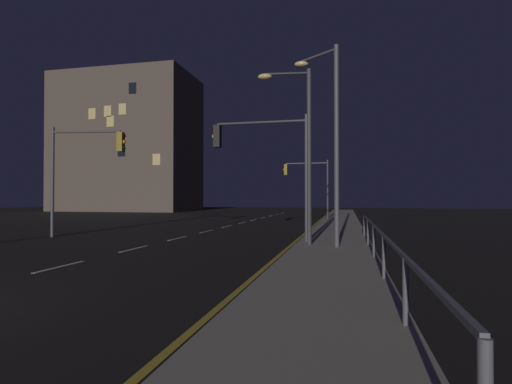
{
  "coord_description": "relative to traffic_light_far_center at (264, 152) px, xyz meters",
  "views": [
    {
      "loc": [
        7.84,
        -4.67,
        1.94
      ],
      "look_at": [
        1.72,
        22.23,
        2.34
      ],
      "focal_mm": 27.88,
      "sensor_mm": 36.0,
      "label": 1
    }
  ],
  "objects": [
    {
      "name": "traffic_light_far_center",
      "position": [
        0.0,
        0.0,
        0.0
      ],
      "size": [
        4.19,
        0.34,
        5.25
      ],
      "color": "#4C4C51",
      "rests_on": "sidewalk_right"
    },
    {
      "name": "building_distant",
      "position": [
        -28.48,
        37.25,
        6.15
      ],
      "size": [
        19.74,
        11.28,
        20.0
      ],
      "color": "brown",
      "rests_on": "ground"
    },
    {
      "name": "ground_plane",
      "position": [
        -4.44,
        5.79,
        -3.85
      ],
      "size": [
        112.0,
        112.0,
        0.0
      ],
      "primitive_type": "plane",
      "color": "black",
      "rests_on": "ground"
    },
    {
      "name": "lane_edge_line",
      "position": [
        1.2,
        10.79,
        -3.85
      ],
      "size": [
        0.14,
        53.0,
        0.01
      ],
      "color": "gold",
      "rests_on": "ground"
    },
    {
      "name": "street_lamp_across_street",
      "position": [
        1.67,
        -1.06,
        0.41
      ],
      "size": [
        2.07,
        0.49,
        6.79
      ],
      "color": "#38383D",
      "rests_on": "sidewalk_right"
    },
    {
      "name": "barrier_fence",
      "position": [
        4.22,
        -5.44,
        -2.97
      ],
      "size": [
        0.09,
        16.64,
        0.98
      ],
      "color": "#59595E",
      "rests_on": "sidewalk_right"
    },
    {
      "name": "traffic_light_near_right",
      "position": [
        -9.21,
        0.76,
        -0.03
      ],
      "size": [
        3.81,
        0.71,
        5.44
      ],
      "color": "#4C4C51",
      "rests_on": "ground"
    },
    {
      "name": "street_lamp_far_end",
      "position": [
        2.8,
        -1.37,
        0.75
      ],
      "size": [
        1.77,
        1.36,
        7.43
      ],
      "color": "#4C4C51",
      "rests_on": "sidewalk_right"
    },
    {
      "name": "sidewalk_right",
      "position": [
        2.91,
        5.79,
        -3.78
      ],
      "size": [
        2.92,
        77.0,
        0.14
      ],
      "primitive_type": "cube",
      "color": "#9E937F",
      "rests_on": "ground"
    },
    {
      "name": "lane_markings_center",
      "position": [
        -4.44,
        9.29,
        -3.85
      ],
      "size": [
        0.14,
        50.0,
        0.01
      ],
      "color": "silver",
      "rests_on": "ground"
    },
    {
      "name": "traffic_light_mid_right",
      "position": [
        0.09,
        18.46,
        -0.13
      ],
      "size": [
        3.98,
        0.35,
        5.07
      ],
      "color": "#38383D",
      "rests_on": "sidewalk_right"
    }
  ]
}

